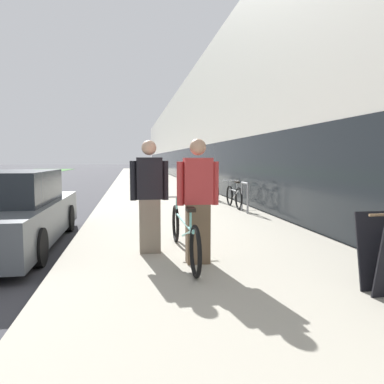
{
  "coord_description": "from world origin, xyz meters",
  "views": [
    {
      "loc": [
        4.84,
        -4.18,
        1.64
      ],
      "look_at": [
        7.77,
        13.58,
        0.05
      ],
      "focal_mm": 35.0,
      "sensor_mm": 36.0,
      "label": 1
    }
  ],
  "objects_px": {
    "person_rider": "(198,201)",
    "bike_rack_hoop": "(245,194)",
    "person_bystander": "(149,197)",
    "cruiser_bike_nearest": "(234,196)",
    "parked_sedan_curbside": "(6,213)",
    "cruiser_bike_farthest": "(204,185)",
    "cruiser_bike_middle": "(213,190)",
    "tandem_bicycle": "(184,233)"
  },
  "relations": [
    {
      "from": "cruiser_bike_nearest",
      "to": "bike_rack_hoop",
      "type": "bearing_deg",
      "value": -89.31
    },
    {
      "from": "person_bystander",
      "to": "person_rider",
      "type": "bearing_deg",
      "value": -48.13
    },
    {
      "from": "tandem_bicycle",
      "to": "person_bystander",
      "type": "relative_size",
      "value": 1.54
    },
    {
      "from": "person_bystander",
      "to": "cruiser_bike_nearest",
      "type": "bearing_deg",
      "value": 61.14
    },
    {
      "from": "person_bystander",
      "to": "cruiser_bike_farthest",
      "type": "height_order",
      "value": "person_bystander"
    },
    {
      "from": "person_rider",
      "to": "cruiser_bike_farthest",
      "type": "bearing_deg",
      "value": 78.42
    },
    {
      "from": "bike_rack_hoop",
      "to": "cruiser_bike_middle",
      "type": "distance_m",
      "value": 3.28
    },
    {
      "from": "person_bystander",
      "to": "parked_sedan_curbside",
      "type": "bearing_deg",
      "value": 151.42
    },
    {
      "from": "person_rider",
      "to": "cruiser_bike_nearest",
      "type": "distance_m",
      "value": 6.3
    },
    {
      "from": "person_bystander",
      "to": "bike_rack_hoop",
      "type": "xyz_separation_m",
      "value": [
        2.86,
        4.11,
        -0.38
      ]
    },
    {
      "from": "tandem_bicycle",
      "to": "cruiser_bike_middle",
      "type": "xyz_separation_m",
      "value": [
        2.19,
        7.75,
        -0.01
      ]
    },
    {
      "from": "bike_rack_hoop",
      "to": "person_bystander",
      "type": "bearing_deg",
      "value": -124.77
    },
    {
      "from": "person_bystander",
      "to": "parked_sedan_curbside",
      "type": "xyz_separation_m",
      "value": [
        -2.58,
        1.4,
        -0.4
      ]
    },
    {
      "from": "tandem_bicycle",
      "to": "cruiser_bike_nearest",
      "type": "height_order",
      "value": "tandem_bicycle"
    },
    {
      "from": "parked_sedan_curbside",
      "to": "cruiser_bike_nearest",
      "type": "bearing_deg",
      "value": 34.72
    },
    {
      "from": "parked_sedan_curbside",
      "to": "person_rider",
      "type": "bearing_deg",
      "value": -33.4
    },
    {
      "from": "cruiser_bike_nearest",
      "to": "cruiser_bike_farthest",
      "type": "height_order",
      "value": "cruiser_bike_farthest"
    },
    {
      "from": "cruiser_bike_middle",
      "to": "tandem_bicycle",
      "type": "bearing_deg",
      "value": -105.81
    },
    {
      "from": "cruiser_bike_middle",
      "to": "cruiser_bike_farthest",
      "type": "bearing_deg",
      "value": 89.03
    },
    {
      "from": "bike_rack_hoop",
      "to": "cruiser_bike_farthest",
      "type": "height_order",
      "value": "cruiser_bike_farthest"
    },
    {
      "from": "cruiser_bike_farthest",
      "to": "bike_rack_hoop",
      "type": "bearing_deg",
      "value": -88.59
    },
    {
      "from": "cruiser_bike_nearest",
      "to": "cruiser_bike_middle",
      "type": "relative_size",
      "value": 1.04
    },
    {
      "from": "cruiser_bike_middle",
      "to": "cruiser_bike_farthest",
      "type": "xyz_separation_m",
      "value": [
        0.03,
        2.04,
        0.03
      ]
    },
    {
      "from": "bike_rack_hoop",
      "to": "cruiser_bike_middle",
      "type": "xyz_separation_m",
      "value": [
        -0.17,
        3.27,
        -0.15
      ]
    },
    {
      "from": "tandem_bicycle",
      "to": "parked_sedan_curbside",
      "type": "bearing_deg",
      "value": 150.09
    },
    {
      "from": "cruiser_bike_nearest",
      "to": "tandem_bicycle",
      "type": "bearing_deg",
      "value": -113.01
    },
    {
      "from": "bike_rack_hoop",
      "to": "cruiser_bike_nearest",
      "type": "xyz_separation_m",
      "value": [
        -0.01,
        1.05,
        -0.16
      ]
    },
    {
      "from": "bike_rack_hoop",
      "to": "cruiser_bike_nearest",
      "type": "bearing_deg",
      "value": 90.69
    },
    {
      "from": "person_bystander",
      "to": "cruiser_bike_nearest",
      "type": "distance_m",
      "value": 5.92
    },
    {
      "from": "person_bystander",
      "to": "cruiser_bike_nearest",
      "type": "relative_size",
      "value": 1.06
    },
    {
      "from": "tandem_bicycle",
      "to": "person_bystander",
      "type": "bearing_deg",
      "value": 143.72
    },
    {
      "from": "tandem_bicycle",
      "to": "bike_rack_hoop",
      "type": "distance_m",
      "value": 5.06
    },
    {
      "from": "person_rider",
      "to": "bike_rack_hoop",
      "type": "bearing_deg",
      "value": 65.45
    },
    {
      "from": "cruiser_bike_nearest",
      "to": "cruiser_bike_middle",
      "type": "xyz_separation_m",
      "value": [
        -0.15,
        2.22,
        0.0
      ]
    },
    {
      "from": "person_rider",
      "to": "cruiser_bike_middle",
      "type": "bearing_deg",
      "value": 75.85
    },
    {
      "from": "person_bystander",
      "to": "cruiser_bike_farthest",
      "type": "bearing_deg",
      "value": 73.87
    },
    {
      "from": "parked_sedan_curbside",
      "to": "person_bystander",
      "type": "bearing_deg",
      "value": -28.58
    },
    {
      "from": "person_bystander",
      "to": "tandem_bicycle",
      "type": "bearing_deg",
      "value": -36.28
    },
    {
      "from": "person_rider",
      "to": "person_bystander",
      "type": "bearing_deg",
      "value": 131.87
    },
    {
      "from": "bike_rack_hoop",
      "to": "cruiser_bike_farthest",
      "type": "xyz_separation_m",
      "value": [
        -0.13,
        5.31,
        -0.13
      ]
    },
    {
      "from": "person_rider",
      "to": "bike_rack_hoop",
      "type": "distance_m",
      "value": 5.33
    },
    {
      "from": "cruiser_bike_farthest",
      "to": "parked_sedan_curbside",
      "type": "bearing_deg",
      "value": -123.47
    }
  ]
}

